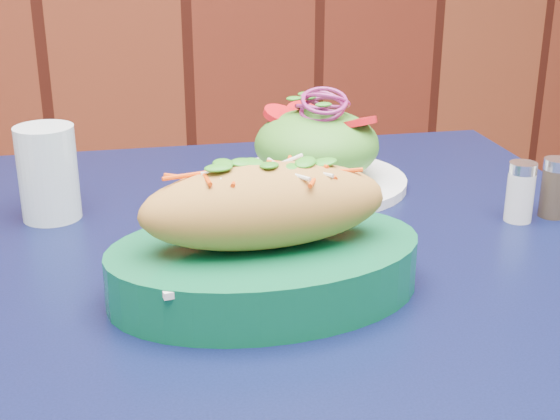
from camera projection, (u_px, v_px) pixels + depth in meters
name	position (u px, v px, depth m)	size (l,w,h in m)	color
cafe_table	(277.00, 322.00, 0.84)	(0.88, 0.88, 0.75)	black
banh_mi_basket	(265.00, 244.00, 0.69)	(0.29, 0.19, 0.13)	#0B5934
salad_plate	(316.00, 151.00, 0.98)	(0.23, 0.23, 0.12)	white
water_glass	(48.00, 173.00, 0.87)	(0.07, 0.07, 0.11)	silver
salt_shaker	(520.00, 192.00, 0.87)	(0.03, 0.03, 0.07)	white
pepper_shaker	(555.00, 188.00, 0.88)	(0.03, 0.03, 0.07)	#3F3326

